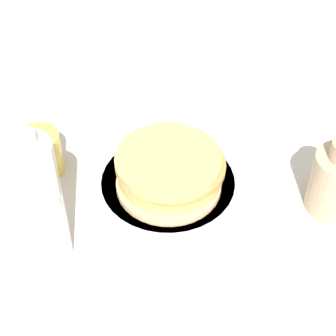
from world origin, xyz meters
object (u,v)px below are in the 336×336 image
object	(u,v)px
juice_glass	(41,153)
water_bottle_near	(37,205)
pancake_stack	(170,170)
plate	(168,183)

from	to	relation	value
juice_glass	water_bottle_near	xyz separation A→B (m)	(-0.15, -0.09, 0.07)
pancake_stack	juice_glass	world-z (taller)	juice_glass
juice_glass	pancake_stack	bearing A→B (deg)	-82.36
plate	juice_glass	xyz separation A→B (m)	(-0.03, 0.21, 0.03)
pancake_stack	plate	bearing A→B (deg)	81.45
plate	water_bottle_near	world-z (taller)	water_bottle_near
pancake_stack	water_bottle_near	world-z (taller)	water_bottle_near
plate	water_bottle_near	size ratio (longest dim) A/B	1.01
pancake_stack	juice_glass	bearing A→B (deg)	97.64
pancake_stack	water_bottle_near	bearing A→B (deg)	146.12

